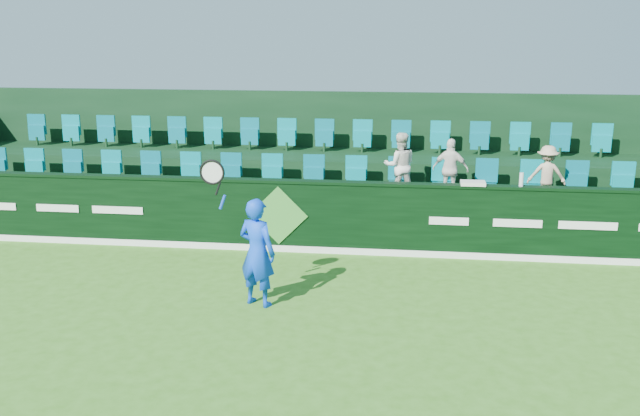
# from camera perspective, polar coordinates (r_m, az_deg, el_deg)

# --- Properties ---
(ground) EXTENTS (60.00, 60.00, 0.00)m
(ground) POSITION_cam_1_polar(r_m,az_deg,el_deg) (9.80, -7.48, -10.46)
(ground) COLOR #346A19
(ground) RESTS_ON ground
(sponsor_hoarding) EXTENTS (16.00, 0.25, 1.35)m
(sponsor_hoarding) POSITION_cam_1_polar(r_m,az_deg,el_deg) (13.25, -3.25, -0.58)
(sponsor_hoarding) COLOR black
(sponsor_hoarding) RESTS_ON ground
(stand_tier_front) EXTENTS (16.00, 2.00, 0.80)m
(stand_tier_front) POSITION_cam_1_polar(r_m,az_deg,el_deg) (14.37, -2.46, -0.51)
(stand_tier_front) COLOR black
(stand_tier_front) RESTS_ON ground
(stand_tier_back) EXTENTS (16.00, 1.80, 1.30)m
(stand_tier_back) POSITION_cam_1_polar(r_m,az_deg,el_deg) (16.13, -1.34, 2.08)
(stand_tier_back) COLOR black
(stand_tier_back) RESTS_ON ground
(stand_rear) EXTENTS (16.00, 4.10, 2.60)m
(stand_rear) POSITION_cam_1_polar(r_m,az_deg,el_deg) (16.45, -1.13, 4.34)
(stand_rear) COLOR black
(stand_rear) RESTS_ON ground
(seat_row_front) EXTENTS (13.50, 0.50, 0.60)m
(seat_row_front) POSITION_cam_1_polar(r_m,az_deg,el_deg) (14.59, -2.22, 2.55)
(seat_row_front) COLOR #056472
(seat_row_front) RESTS_ON stand_tier_front
(seat_row_back) EXTENTS (13.50, 0.50, 0.60)m
(seat_row_back) POSITION_cam_1_polar(r_m,az_deg,el_deg) (16.25, -1.21, 5.58)
(seat_row_back) COLOR #056472
(seat_row_back) RESTS_ON stand_tier_back
(tennis_player) EXTENTS (1.21, 0.60, 2.29)m
(tennis_player) POSITION_cam_1_polar(r_m,az_deg,el_deg) (10.65, -5.10, -3.46)
(tennis_player) COLOR blue
(tennis_player) RESTS_ON ground
(spectator_left) EXTENTS (0.69, 0.57, 1.30)m
(spectator_left) POSITION_cam_1_polar(r_m,az_deg,el_deg) (13.96, 6.41, 3.39)
(spectator_left) COLOR silver
(spectator_left) RESTS_ON stand_tier_front
(spectator_middle) EXTENTS (0.75, 0.46, 1.20)m
(spectator_middle) POSITION_cam_1_polar(r_m,az_deg,el_deg) (13.99, 10.40, 3.05)
(spectator_middle) COLOR white
(spectator_middle) RESTS_ON stand_tier_front
(spectator_right) EXTENTS (0.75, 0.48, 1.10)m
(spectator_right) POSITION_cam_1_polar(r_m,az_deg,el_deg) (14.22, 17.69, 2.59)
(spectator_right) COLOR tan
(spectator_right) RESTS_ON stand_tier_front
(towel) EXTENTS (0.43, 0.28, 0.06)m
(towel) POSITION_cam_1_polar(r_m,az_deg,el_deg) (12.93, 12.13, 1.96)
(towel) COLOR silver
(towel) RESTS_ON sponsor_hoarding
(drinks_bottle) EXTENTS (0.08, 0.08, 0.24)m
(drinks_bottle) POSITION_cam_1_polar(r_m,az_deg,el_deg) (13.01, 15.81, 2.21)
(drinks_bottle) COLOR silver
(drinks_bottle) RESTS_ON sponsor_hoarding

